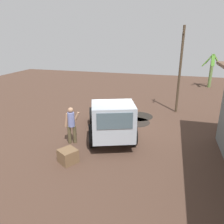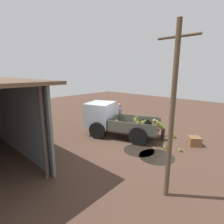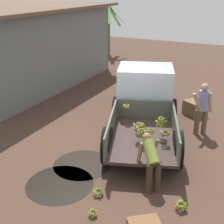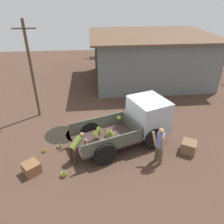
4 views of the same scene
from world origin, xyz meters
TOP-DOWN VIEW (x-y plane):
  - ground at (0.00, 0.00)m, footprint 36.00×36.00m
  - mud_patch_0 at (-1.70, 0.49)m, footprint 1.52×1.52m
  - mud_patch_1 at (-2.68, 0.49)m, footprint 1.62×1.62m
  - cargo_truck at (1.06, -0.13)m, footprint 4.64×3.14m
  - warehouse_shed at (3.85, 7.71)m, footprint 9.08×7.34m
  - banana_palm_0 at (9.60, 10.60)m, footprint 2.65×2.36m
  - banana_palm_3 at (10.79, 6.34)m, footprint 2.41×2.64m
  - person_foreground_visitor at (1.54, -1.85)m, footprint 0.53×0.61m
  - person_worker_loading at (-1.78, -1.43)m, footprint 0.80×0.71m
  - banana_bunch_on_ground_0 at (-2.26, -2.32)m, footprint 0.28×0.28m
  - banana_bunch_on_ground_1 at (-2.63, -0.53)m, footprint 0.26×0.26m
  - banana_bunch_on_ground_2 at (-3.27, -0.77)m, footprint 0.21×0.21m
  - wooden_crate_1 at (3.06, -1.30)m, footprint 0.84×0.84m

SIDE VIEW (x-z plane):
  - ground at x=0.00m, z-range 0.00..0.00m
  - mud_patch_0 at x=-1.70m, z-range 0.00..0.01m
  - mud_patch_1 at x=-2.68m, z-range 0.00..0.01m
  - banana_bunch_on_ground_2 at x=-3.27m, z-range 0.01..0.18m
  - banana_bunch_on_ground_1 at x=-2.63m, z-range 0.00..0.19m
  - banana_bunch_on_ground_0 at x=-2.26m, z-range 0.02..0.23m
  - wooden_crate_1 at x=3.06m, z-range 0.00..0.53m
  - person_worker_loading at x=-1.78m, z-range 0.11..1.35m
  - person_foreground_visitor at x=1.54m, z-range 0.09..1.76m
  - cargo_truck at x=1.06m, z-range 0.06..2.03m
  - banana_palm_0 at x=9.60m, z-range 0.10..2.53m
  - banana_palm_3 at x=10.79m, z-range 0.20..3.33m
  - warehouse_shed at x=3.85m, z-range 0.81..4.32m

